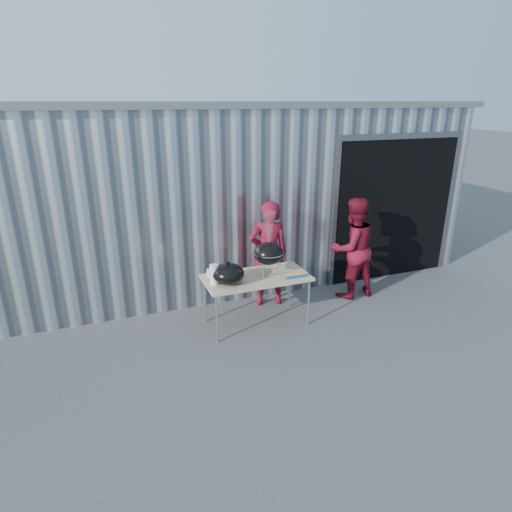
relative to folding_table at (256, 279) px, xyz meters
name	(u,v)px	position (x,y,z in m)	size (l,w,h in m)	color
ground	(257,357)	(-0.32, -0.85, -0.71)	(80.00, 80.00, 0.00)	#444447
building	(220,177)	(0.59, 3.74, 0.83)	(8.20, 6.20, 3.10)	silver
folding_table	(256,279)	(0.00, 0.00, 0.00)	(1.50, 0.75, 0.75)	tan
kettle_grill	(269,248)	(0.17, -0.03, 0.46)	(0.43, 0.43, 0.93)	black
grill_lid	(228,274)	(-0.45, -0.10, 0.18)	(0.44, 0.44, 0.32)	black
paper_towels	(214,275)	(-0.63, -0.05, 0.18)	(0.12, 0.12, 0.28)	white
white_tub	(215,273)	(-0.55, 0.23, 0.09)	(0.20, 0.15, 0.10)	white
foil_box	(296,276)	(0.51, -0.25, 0.07)	(0.32, 0.05, 0.06)	#1A3CAF
person_cook	(269,254)	(0.42, 0.55, 0.14)	(0.62, 0.41, 1.70)	maroon
person_bystander	(352,248)	(1.82, 0.34, 0.13)	(0.82, 0.64, 1.68)	maroon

